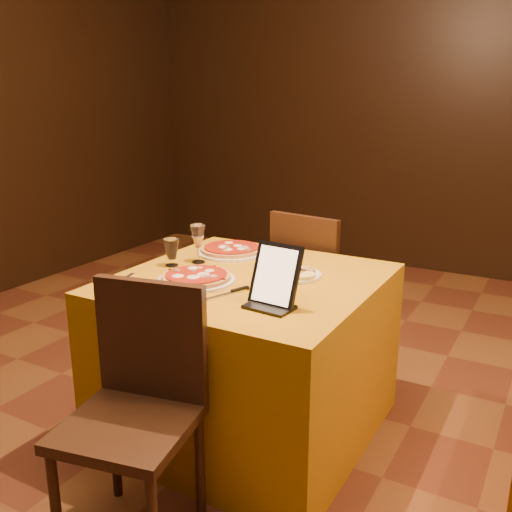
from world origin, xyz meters
The scene contains 14 objects.
floor centered at (0.00, 0.00, -0.01)m, with size 6.00×7.00×0.01m, color #5E2D19.
wall_back centered at (0.00, 3.50, 1.40)m, with size 6.00×0.01×2.80m, color black.
main_table centered at (-0.30, 0.50, 0.38)m, with size 1.10×1.10×0.75m, color #B27C0B.
chair_main_near centered at (-0.30, -0.32, 0.46)m, with size 0.43×0.43×0.91m, color black, non-canonical shape.
chair_main_far centered at (-0.30, 1.33, 0.46)m, with size 0.46×0.46×0.91m, color black, non-canonical shape.
pizza_near centered at (-0.47, 0.34, 0.77)m, with size 0.33×0.33×0.03m.
pizza_far centered at (-0.58, 0.80, 0.77)m, with size 0.35×0.35×0.03m.
cutlet_dish centered at (-0.13, 0.61, 0.76)m, with size 0.24×0.24×0.03m.
wine_glass centered at (-0.63, 0.58, 0.84)m, with size 0.08×0.08×0.19m, color #E5BF82, non-canonical shape.
water_glass centered at (-0.70, 0.47, 0.81)m, with size 0.08×0.08×0.13m, color silver, non-canonical shape.
tablet centered at (-0.04, 0.25, 0.87)m, with size 0.20×0.02×0.24m, color black.
knife centered at (-0.27, 0.24, 0.75)m, with size 0.22×0.02×0.01m, color #ACADB3.
fork_near centered at (-0.76, 0.20, 0.75)m, with size 0.17×0.02×0.01m, color silver.
fork_far centered at (-0.36, 0.88, 0.75)m, with size 0.18×0.02×0.01m, color silver.
Camera 1 is at (0.91, -1.58, 1.53)m, focal length 40.00 mm.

